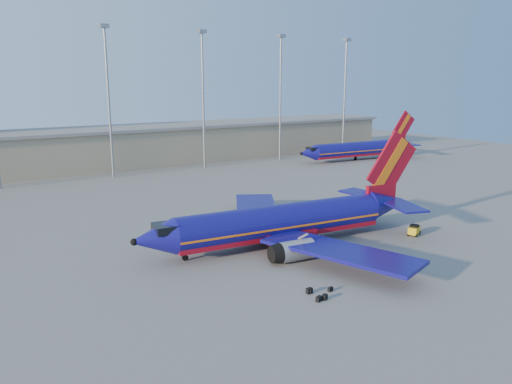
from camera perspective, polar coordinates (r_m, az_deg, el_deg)
ground at (r=62.92m, az=1.03°, el=-4.49°), size 220.00×220.00×0.00m
terminal_building at (r=117.23m, az=-10.80°, el=5.47°), size 122.00×16.00×8.50m
light_mast_row at (r=103.36m, az=-11.15°, el=11.88°), size 101.60×1.60×28.65m
aircraft_main at (r=57.55m, az=3.61°, el=-3.39°), size 36.77×35.22×12.46m
aircraft_second at (r=121.08m, az=11.67°, el=4.84°), size 33.38×12.95×11.31m
baggage_tug at (r=64.10m, az=17.63°, el=-4.13°), size 2.12×1.74×1.32m
luggage_pile at (r=45.05m, az=7.03°, el=-11.44°), size 2.85×2.34×0.51m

